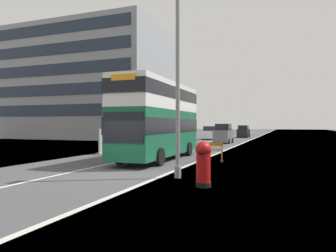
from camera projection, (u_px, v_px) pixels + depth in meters
The scene contains 11 objects.
ground at pixel (123, 175), 14.66m from camera, with size 140.00×280.00×0.10m.
double_decker_bus at pixel (159, 119), 20.90m from camera, with size 2.97×10.39×5.01m.
lamppost_foreground at pixel (178, 85), 13.57m from camera, with size 0.29×0.70×8.47m.
red_pillar_postbox at pixel (203, 162), 11.64m from camera, with size 0.59×0.59×1.67m.
roadworks_barrier at pixel (210, 150), 19.31m from camera, with size 1.59×0.86×1.17m.
construction_site_fence at pixel (159, 136), 35.01m from camera, with size 0.44×24.00×2.01m.
car_oncoming_near at pixel (223, 134), 38.62m from camera, with size 1.97×3.93×2.35m.
car_receding_mid at pixel (211, 133), 48.08m from camera, with size 2.04×4.57×2.00m.
car_receding_far at pixel (244, 132), 55.28m from camera, with size 1.93×4.53×2.11m.
bare_tree_far_verge_near at pixel (172, 123), 62.32m from camera, with size 2.29×2.41×4.65m.
backdrop_office_block at pixel (85, 85), 54.73m from camera, with size 28.34×16.62×18.06m.
Camera 1 is at (7.75, -12.80, 2.30)m, focal length 33.95 mm.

